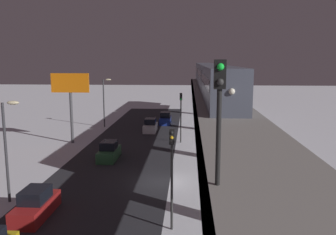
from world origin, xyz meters
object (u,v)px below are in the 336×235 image
Objects in this scene: rail_signal at (219,101)px; sedan_white at (150,126)px; traffic_light_mid at (181,110)px; commercial_billboard at (70,90)px; sedan_green at (109,152)px; sedan_blue at (165,119)px; subway_train at (209,75)px; traffic_light_near at (172,165)px; sedan_red at (36,205)px.

rail_signal is 41.58m from sedan_white.
traffic_light_mid is 0.72× the size of commercial_billboard.
sedan_white is 0.63× the size of traffic_light_mid.
sedan_green is at bearing -69.47° from rail_signal.
sedan_blue is 6.99m from sedan_white.
sedan_white is 8.93m from traffic_light_mid.
subway_train is 6.23× the size of commercial_billboard.
traffic_light_near is at bearing 121.53° from commercial_billboard.
commercial_billboard is (13.91, 0.95, 2.63)m from traffic_light_mid.
sedan_red and sedan_white have the same top height.
sedan_green is 0.69× the size of traffic_light_mid.
sedan_white is (1.80, 6.76, 0.01)m from sedan_blue.
sedan_white is at bearing -98.98° from sedan_red.
sedan_green is (4.60, 21.70, 0.01)m from sedan_blue.
sedan_blue is 0.51× the size of commercial_billboard.
traffic_light_mid reaches higher than sedan_white.
sedan_green is 15.20m from sedan_white.
commercial_billboard reaches higher than sedan_red.
traffic_light_mid is 14.19m from commercial_billboard.
sedan_red is at bearing -44.53° from rail_signal.
sedan_blue is 37.44m from traffic_light_near.
subway_train is at bearing -92.76° from rail_signal.
subway_train is at bearing -154.80° from commercial_billboard.
sedan_red is 1.13× the size of sedan_white.
traffic_light_mid is at bearing -176.07° from commercial_billboard.
sedan_blue is (6.81, -6.12, -7.54)m from subway_train.
traffic_light_mid is at bearing -112.63° from sedan_red.
traffic_light_mid is (1.94, -33.37, -5.07)m from rail_signal.
sedan_white is at bearing 4.27° from subway_train.
subway_train is at bearing -117.77° from traffic_light_mid.
sedan_green is 0.69× the size of traffic_light_near.
traffic_light_mid is at bearing -132.62° from sedan_green.
subway_train reaches higher than sedan_white.
subway_train is 33.41m from sedan_red.
subway_train is 19.76m from commercial_billboard.
sedan_blue is 1.01× the size of sedan_red.
traffic_light_near is 0.72× the size of commercial_billboard.
rail_signal is 0.62× the size of traffic_light_near.
traffic_light_mid is (-2.90, 13.55, 3.41)m from sedan_blue.
traffic_light_near reaches higher than sedan_red.
subway_train is 13.87× the size of rail_signal.
commercial_billboard reaches higher than traffic_light_near.
commercial_billboard is at bearing -63.94° from rail_signal.
rail_signal is at bearing 93.33° from traffic_light_mid.
commercial_billboard reaches higher than sedan_green.
traffic_light_near is (-9.30, 1.31, 3.40)m from sedan_red.
sedan_green is at bearing 53.78° from subway_train.
traffic_light_mid reaches higher than sedan_red.
sedan_green is at bearing -101.97° from sedan_blue.
traffic_light_mid is (-9.30, -22.31, 3.40)m from sedan_red.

